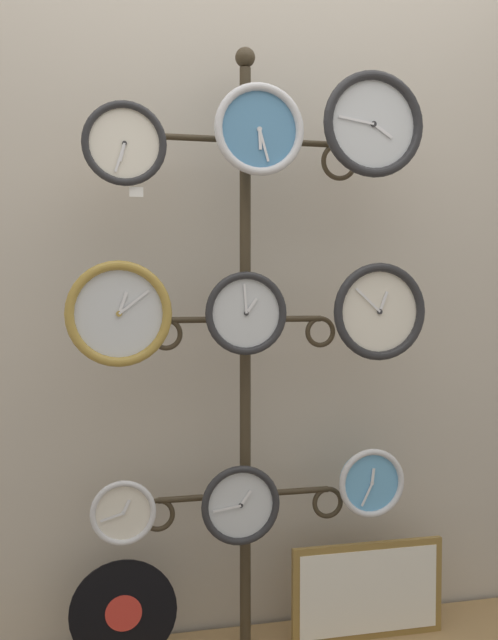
{
  "coord_description": "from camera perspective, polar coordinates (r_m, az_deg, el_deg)",
  "views": [
    {
      "loc": [
        -0.55,
        -1.88,
        1.21
      ],
      "look_at": [
        0.0,
        0.36,
        1.1
      ],
      "focal_mm": 42.0,
      "sensor_mm": 36.0,
      "label": 1
    }
  ],
  "objects": [
    {
      "name": "shop_wall",
      "position": [
        2.52,
        -1.15,
        6.92
      ],
      "size": [
        4.4,
        0.04,
        2.8
      ],
      "color": "#BCB2A3",
      "rests_on": "ground_plane"
    },
    {
      "name": "display_stand",
      "position": [
        2.41,
        -0.29,
        -9.09
      ],
      "size": [
        0.75,
        0.33,
        1.95
      ],
      "color": "#382D1E",
      "rests_on": "ground_plane"
    },
    {
      "name": "clock_top_left",
      "position": [
        2.24,
        -9.49,
        13.11
      ],
      "size": [
        0.24,
        0.04,
        0.24
      ],
      "color": "silver"
    },
    {
      "name": "clock_top_center",
      "position": [
        2.3,
        0.77,
        14.3
      ],
      "size": [
        0.28,
        0.04,
        0.28
      ],
      "color": "#4C84B2"
    },
    {
      "name": "clock_top_right",
      "position": [
        2.42,
        9.43,
        14.49
      ],
      "size": [
        0.33,
        0.04,
        0.33
      ],
      "color": "silver"
    },
    {
      "name": "clock_middle_left",
      "position": [
        2.19,
        -9.89,
        0.47
      ],
      "size": [
        0.31,
        0.04,
        0.31
      ],
      "color": "silver"
    },
    {
      "name": "clock_middle_center",
      "position": [
        2.26,
        -0.25,
        0.51
      ],
      "size": [
        0.25,
        0.04,
        0.25
      ],
      "color": "silver"
    },
    {
      "name": "clock_middle_right",
      "position": [
        2.39,
        9.88,
        0.63
      ],
      "size": [
        0.31,
        0.04,
        0.31
      ],
      "color": "silver"
    },
    {
      "name": "clock_bottom_left",
      "position": [
        2.32,
        -9.58,
        -14.26
      ],
      "size": [
        0.2,
        0.04,
        0.2
      ],
      "color": "silver"
    },
    {
      "name": "clock_bottom_center",
      "position": [
        2.35,
        -0.67,
        -13.9
      ],
      "size": [
        0.24,
        0.04,
        0.24
      ],
      "color": "silver"
    },
    {
      "name": "clock_bottom_right",
      "position": [
        2.49,
        9.28,
        -12.13
      ],
      "size": [
        0.22,
        0.04,
        0.22
      ],
      "color": "#60A8DB"
    },
    {
      "name": "vinyl_record",
      "position": [
        2.45,
        -9.54,
        -21.14
      ],
      "size": [
        0.33,
        0.01,
        0.33
      ],
      "color": "black",
      "rests_on": "low_shelf"
    },
    {
      "name": "picture_frame",
      "position": [
        2.62,
        9.07,
        -19.7
      ],
      "size": [
        0.52,
        0.02,
        0.32
      ],
      "color": "olive",
      "rests_on": "low_shelf"
    },
    {
      "name": "price_tag_upper",
      "position": [
        2.22,
        -8.58,
        9.63
      ],
      "size": [
        0.04,
        0.0,
        0.03
      ],
      "color": "white"
    }
  ]
}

